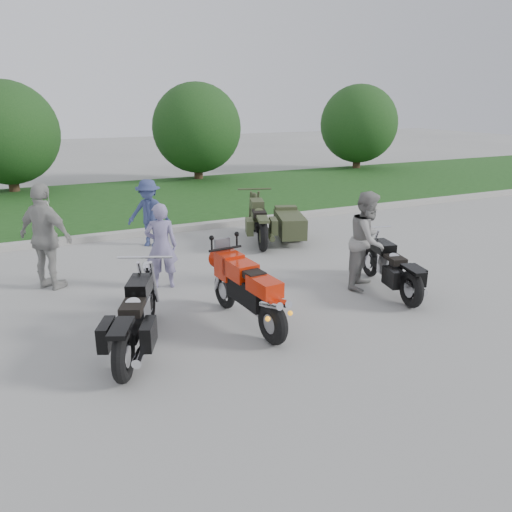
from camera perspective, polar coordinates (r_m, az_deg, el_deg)
name	(u,v)px	position (r m, az deg, el deg)	size (l,w,h in m)	color
ground	(234,328)	(7.73, -2.49, -8.21)	(80.00, 80.00, 0.00)	#A0A09A
curb	(145,232)	(13.14, -12.61, 2.68)	(60.00, 0.30, 0.15)	#A7A59D
grass_strip	(116,203)	(17.12, -15.72, 5.86)	(60.00, 8.00, 0.14)	#2B6121
tree_mid_left	(6,133)	(19.98, -26.64, 12.46)	(3.60, 3.60, 4.00)	#3F2B1C
tree_mid_right	(197,128)	(21.05, -6.77, 14.32)	(3.60, 3.60, 4.00)	#3F2B1C
tree_far_right	(359,124)	(24.76, 11.67, 14.57)	(3.60, 3.60, 4.00)	#3F2B1C
sportbike_red	(248,290)	(7.58, -0.90, -3.86)	(0.48, 2.13, 1.01)	black
cruiser_left	(136,321)	(7.05, -13.57, -7.19)	(1.09, 2.24, 0.91)	black
cruiser_right	(392,270)	(9.26, 15.31, -1.50)	(0.59, 2.18, 0.84)	black
cruiser_sidecar	(277,224)	(12.15, 2.42, 3.72)	(1.68, 2.42, 0.96)	black
person_stripe	(161,246)	(9.25, -10.77, 1.15)	(0.58, 0.38, 1.59)	gray
person_grey	(367,240)	(9.30, 12.62, 1.78)	(0.87, 0.68, 1.79)	gray
person_denim	(149,213)	(11.98, -12.12, 4.81)	(1.02, 0.59, 1.58)	navy
person_back	(46,237)	(9.74, -22.88, 2.01)	(1.15, 0.48, 1.95)	#9C9B96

